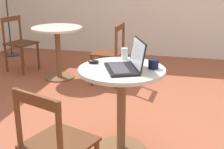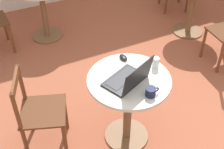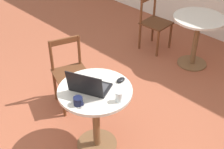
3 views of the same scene
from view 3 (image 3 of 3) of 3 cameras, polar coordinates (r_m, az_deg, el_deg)
cafe_table_near at (r=3.07m, az=-3.02°, el=-5.62°), size 0.71×0.71×0.76m
cafe_table_far at (r=4.56m, az=15.38°, el=7.82°), size 0.71×0.71×0.76m
chair_near_left at (r=3.75m, az=-7.62°, el=0.19°), size 0.51×0.51×0.84m
chair_far_left at (r=4.94m, az=7.71°, el=9.32°), size 0.42×0.42×0.84m
laptop at (r=2.91m, az=-4.23°, el=-2.09°), size 0.43×0.39×0.24m
mouse at (r=3.03m, az=1.60°, el=-1.00°), size 0.06×0.10×0.03m
mug at (r=2.76m, az=-6.19°, el=-4.86°), size 0.12×0.08×0.08m
drinking_glass at (r=2.77m, az=1.25°, el=-4.11°), size 0.06×0.06×0.10m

